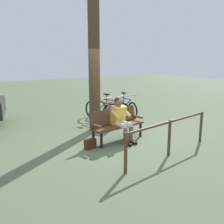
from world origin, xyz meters
TOP-DOWN VIEW (x-y plane):
  - ground_plane at (0.00, 0.00)m, footprint 40.00×40.00m
  - bench at (0.25, 0.04)m, footprint 1.65×0.67m
  - person_reading at (0.22, 0.20)m, footprint 0.52×0.80m
  - handbag at (1.18, 0.24)m, footprint 0.32×0.19m
  - tree_trunk at (0.24, -1.14)m, footprint 0.35×0.35m
  - litter_bin at (-0.48, -1.17)m, footprint 0.39×0.39m
  - bicycle_silver at (-1.63, -2.02)m, footprint 0.48×1.67m
  - bicycle_purple at (-0.96, -2.06)m, footprint 0.78×1.55m
  - bicycle_orange at (-0.45, -2.03)m, footprint 0.48×1.67m
  - railing_fence at (-0.13, 1.65)m, footprint 2.88×0.45m

SIDE VIEW (x-z plane):
  - ground_plane at x=0.00m, z-range 0.00..0.00m
  - handbag at x=1.18m, z-range 0.00..0.24m
  - bicycle_silver at x=-1.63m, z-range -0.11..0.83m
  - bicycle_purple at x=-0.96m, z-range -0.11..0.83m
  - bicycle_orange at x=-0.45m, z-range -0.11..0.83m
  - litter_bin at x=-0.48m, z-range 0.00..0.80m
  - bench at x=0.25m, z-range 0.07..0.94m
  - railing_fence at x=-0.13m, z-range 0.16..1.01m
  - person_reading at x=0.22m, z-range 0.06..1.27m
  - tree_trunk at x=0.24m, z-range 0.00..3.91m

